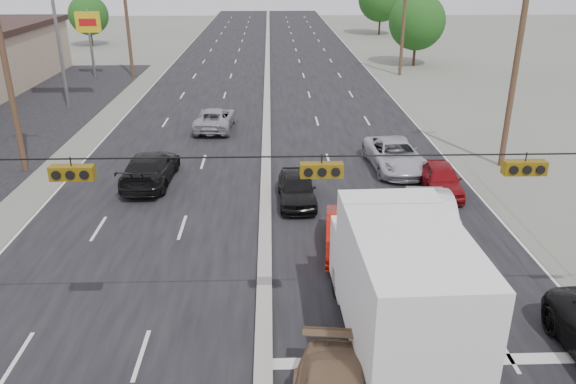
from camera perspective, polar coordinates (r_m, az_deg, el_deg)
The scene contains 20 objects.
ground at distance 16.33m, azimuth -2.50°, elevation -16.02°, with size 200.00×200.00×0.00m, color #606356.
road_surface at distance 43.95m, azimuth -2.15°, elevation 9.23°, with size 20.00×160.00×0.02m, color black.
center_median at distance 43.93m, azimuth -2.16°, elevation 9.36°, with size 0.50×160.00×0.20m, color gray.
parking_lot at distance 42.75m, azimuth -25.77°, elevation 6.61°, with size 10.00×42.00×0.02m, color black.
utility_pole_left_b at distance 30.97m, azimuth -26.66°, elevation 10.85°, with size 1.60×0.30×10.00m.
utility_pole_left_c at distance 54.51m, azimuth -16.04°, elevation 16.48°, with size 1.60×0.30×10.00m.
utility_pole_right_b at distance 30.75m, azimuth 22.10°, elevation 11.51°, with size 1.60×0.30×10.00m.
utility_pole_right_c at distance 54.39m, azimuth 11.69°, elevation 16.86°, with size 1.60×0.30×10.00m.
traffic_signals at distance 13.64m, azimuth 3.01°, elevation 2.42°, with size 25.00×0.30×0.54m.
pole_sign_far at distance 55.51m, azimuth -19.59°, elevation 15.44°, with size 2.20×0.25×6.00m.
tree_left_far at distance 76.36m, azimuth -19.61°, elevation 16.57°, with size 4.80×4.80×6.12m.
tree_right_mid at distance 59.88m, azimuth 12.97°, elevation 16.51°, with size 5.60×5.60×7.14m.
box_truck at distance 15.59m, azimuth 11.16°, elevation -9.37°, with size 2.97×7.94×3.99m.
red_sedan at distance 21.08m, azimuth 5.82°, elevation -4.33°, with size 1.43×4.11×1.35m, color #A21409.
queue_car_a at distance 25.08m, azimuth 0.88°, elevation 0.36°, with size 1.62×4.02×1.37m, color black.
queue_car_b at distance 23.06m, azimuth 14.54°, elevation -2.32°, with size 1.59×4.55×1.50m, color silver.
queue_car_c at distance 29.67m, azimuth 10.81°, elevation 3.67°, with size 2.47×5.35×1.49m, color #B1B2B9.
queue_car_e at distance 27.09m, azimuth 15.30°, elevation 1.25°, with size 1.61×4.00×1.36m, color maroon.
oncoming_near at distance 28.08m, azimuth -13.83°, elevation 2.36°, with size 2.15×5.30×1.54m, color black.
oncoming_far at distance 36.51m, azimuth -7.45°, elevation 7.37°, with size 2.28×4.94×1.37m, color #929599.
Camera 1 is at (0.28, -12.75, 10.21)m, focal length 35.00 mm.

